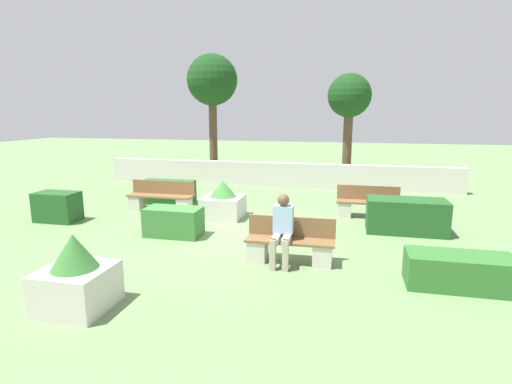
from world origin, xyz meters
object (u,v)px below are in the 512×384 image
at_px(bench_front, 290,246).
at_px(bench_right_side, 368,206).
at_px(bench_left_side, 161,199).
at_px(person_seated_man, 282,226).
at_px(tree_center_left, 349,99).
at_px(planter_corner_left, 76,278).
at_px(tree_leftmost, 212,82).
at_px(planter_corner_right, 223,202).

bearing_deg(bench_front, bench_right_side, 66.65).
bearing_deg(bench_left_side, person_seated_man, -39.53).
xyz_separation_m(bench_left_side, tree_center_left, (5.37, 5.66, 3.03)).
relative_size(bench_left_side, planter_corner_left, 1.72).
relative_size(planter_corner_left, tree_leftmost, 0.22).
bearing_deg(tree_leftmost, tree_center_left, -5.60).
bearing_deg(bench_right_side, tree_leftmost, 134.35).
bearing_deg(bench_right_side, bench_front, -117.28).
bearing_deg(bench_left_side, planter_corner_right, -10.05).
xyz_separation_m(bench_right_side, planter_corner_left, (-4.49, -6.39, 0.16)).
xyz_separation_m(bench_front, tree_center_left, (1.02, 8.98, 3.04)).
relative_size(person_seated_man, tree_center_left, 0.31).
distance_m(bench_right_side, planter_corner_right, 4.03).
xyz_separation_m(bench_front, planter_corner_left, (-2.84, -2.57, 0.16)).
distance_m(bench_right_side, person_seated_man, 4.36).
distance_m(bench_left_side, planter_corner_right, 2.10).
bearing_deg(bench_left_side, tree_center_left, 46.32).
bearing_deg(tree_leftmost, bench_right_side, -41.72).
height_order(bench_left_side, tree_center_left, tree_center_left).
bearing_deg(planter_corner_left, planter_corner_right, 84.25).
relative_size(bench_front, planter_corner_right, 1.61).
bearing_deg(planter_corner_right, bench_front, -52.33).
relative_size(bench_left_side, person_seated_man, 1.46).
xyz_separation_m(planter_corner_left, planter_corner_right, (0.56, 5.53, -0.06)).
distance_m(bench_left_side, planter_corner_left, 6.08).
height_order(bench_front, tree_leftmost, tree_leftmost).
xyz_separation_m(planter_corner_right, tree_center_left, (3.31, 6.02, 2.94)).
height_order(bench_left_side, planter_corner_right, planter_corner_right).
xyz_separation_m(bench_right_side, tree_center_left, (-0.62, 5.16, 3.05)).
bearing_deg(planter_corner_left, bench_front, 42.11).
xyz_separation_m(planter_corner_right, tree_leftmost, (-2.50, 6.59, 3.71)).
bearing_deg(bench_right_side, planter_corner_right, -171.62).
bearing_deg(person_seated_man, bench_right_side, 65.73).
bearing_deg(person_seated_man, planter_corner_right, 124.79).
bearing_deg(tree_center_left, bench_left_side, -133.49).
relative_size(bench_right_side, tree_leftmost, 0.32).
xyz_separation_m(bench_left_side, person_seated_man, (4.21, -3.45, 0.42)).
bearing_deg(bench_front, tree_leftmost, 116.59).
height_order(bench_front, bench_right_side, same).
bearing_deg(bench_front, planter_corner_right, 127.67).
xyz_separation_m(bench_front, person_seated_man, (-0.13, -0.14, 0.43)).
distance_m(planter_corner_right, tree_center_left, 7.48).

